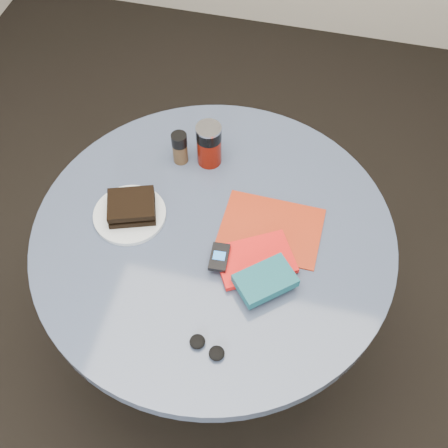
% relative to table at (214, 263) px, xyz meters
% --- Properties ---
extents(ground, '(4.00, 4.00, 0.00)m').
position_rel_table_xyz_m(ground, '(0.00, 0.00, -0.59)').
color(ground, black).
rests_on(ground, ground).
extents(table, '(1.00, 1.00, 0.75)m').
position_rel_table_xyz_m(table, '(0.00, 0.00, 0.00)').
color(table, black).
rests_on(table, ground).
extents(plate, '(0.24, 0.24, 0.01)m').
position_rel_table_xyz_m(plate, '(-0.24, -0.00, 0.17)').
color(plate, silver).
rests_on(plate, table).
extents(sandwich, '(0.16, 0.14, 0.05)m').
position_rel_table_xyz_m(sandwich, '(-0.23, 0.01, 0.20)').
color(sandwich, black).
rests_on(sandwich, plate).
extents(soda_can, '(0.10, 0.10, 0.14)m').
position_rel_table_xyz_m(soda_can, '(-0.08, 0.25, 0.23)').
color(soda_can, '#6C1105').
rests_on(soda_can, table).
extents(pepper_grinder, '(0.06, 0.06, 0.11)m').
position_rel_table_xyz_m(pepper_grinder, '(-0.16, 0.23, 0.22)').
color(pepper_grinder, '#45321D').
rests_on(pepper_grinder, table).
extents(magazine, '(0.28, 0.21, 0.00)m').
position_rel_table_xyz_m(magazine, '(0.15, 0.05, 0.17)').
color(magazine, '#99250D').
rests_on(magazine, table).
extents(red_book, '(0.24, 0.21, 0.02)m').
position_rel_table_xyz_m(red_book, '(0.13, -0.07, 0.18)').
color(red_book, red).
rests_on(red_book, magazine).
extents(novel, '(0.17, 0.17, 0.03)m').
position_rel_table_xyz_m(novel, '(0.17, -0.13, 0.20)').
color(novel, '#124C58').
rests_on(novel, red_book).
extents(mp3_player, '(0.05, 0.08, 0.01)m').
position_rel_table_xyz_m(mp3_player, '(0.04, -0.09, 0.19)').
color(mp3_player, black).
rests_on(mp3_player, red_book).
extents(headphones, '(0.10, 0.07, 0.02)m').
position_rel_table_xyz_m(headphones, '(0.07, -0.33, 0.17)').
color(headphones, black).
rests_on(headphones, table).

